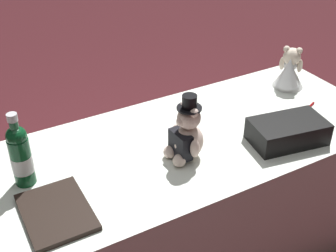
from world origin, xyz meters
The scene contains 7 objects.
reception_table centered at (0.00, 0.00, 0.35)m, with size 2.02×0.75×0.71m, color white.
teddy_bear_groom centered at (0.03, -0.10, 0.81)m, with size 0.15×0.17×0.28m.
teddy_bear_bride centered at (0.79, 0.16, 0.80)m, with size 0.20×0.20×0.22m.
champagne_bottle centered at (-0.57, 0.06, 0.83)m, with size 0.08×0.08×0.29m.
signing_pen centered at (0.73, -0.06, 0.71)m, with size 0.13×0.06×0.01m.
gift_case_black centered at (0.45, -0.21, 0.75)m, with size 0.34×0.23×0.10m.
guestbook centered at (-0.52, -0.16, 0.71)m, with size 0.22×0.29×0.02m, color black.
Camera 1 is at (-0.73, -1.31, 1.77)m, focal length 47.58 mm.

